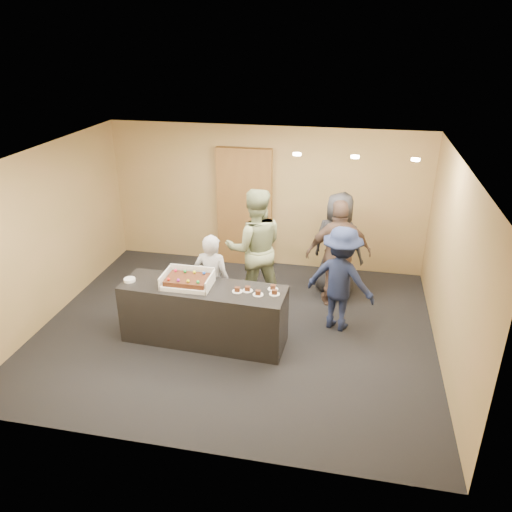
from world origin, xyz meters
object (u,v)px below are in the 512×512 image
Objects in this scene: storage_cabinet at (244,208)px; plate_stack at (130,280)px; sheet_cake at (187,280)px; person_brown_extra at (339,254)px; person_navy_man at (341,279)px; person_dark_suit at (338,244)px; serving_counter at (204,314)px; cake_box at (188,282)px; person_sage_man at (255,248)px; person_server_grey at (212,281)px.

storage_cabinet is 13.63× the size of plate_stack.
sheet_cake is (-0.21, -2.79, -0.15)m from storage_cabinet.
plate_stack is 3.34m from person_brown_extra.
person_navy_man is 0.91× the size of person_dark_suit.
cake_box is at bearing 176.01° from serving_counter.
person_brown_extra is (1.86, -1.27, -0.23)m from storage_cabinet.
sheet_cake is (-0.00, -0.03, 0.05)m from cake_box.
person_sage_man is 1.37m from person_brown_extra.
person_brown_extra reaches higher than person_dark_suit.
plate_stack is 0.09× the size of person_dark_suit.
person_sage_man is 1.10× the size of person_brown_extra.
sheet_cake reaches higher than serving_counter.
cake_box is 0.42× the size of person_navy_man.
plate_stack is 0.09× the size of person_brown_extra.
storage_cabinet is 1.26× the size of person_brown_extra.
person_sage_man reaches higher than sheet_cake.
serving_counter is at bearing 50.96° from person_sage_man.
cake_box is 2.28m from person_navy_man.
person_brown_extra reaches higher than sheet_cake.
person_dark_suit is (1.81, 1.49, 0.15)m from person_server_grey.
person_server_grey is (1.11, 0.49, -0.16)m from plate_stack.
sheet_cake is at bearing -177.34° from serving_counter.
person_server_grey is 1.00m from person_sage_man.
person_navy_man is at bearing 20.04° from sheet_cake.
storage_cabinet is 3.29× the size of cake_box.
cake_box is at bearing 61.64° from person_dark_suit.
sheet_cake is (-0.22, 0.00, 0.55)m from serving_counter.
person_server_grey is (0.02, -2.34, -0.39)m from storage_cabinet.
person_navy_man is at bearing 143.21° from person_sage_man.
cake_box is (-0.22, 0.03, 0.50)m from serving_counter.
person_brown_extra is (1.84, 1.08, 0.15)m from person_server_grey.
person_dark_suit is (1.81, 1.94, 0.46)m from serving_counter.
plate_stack is at bearing 33.87° from person_navy_man.
person_dark_suit is at bearing -25.17° from storage_cabinet.
person_server_grey is at bearing 91.45° from serving_counter.
storage_cabinet is 3.04m from plate_stack.
person_dark_suit is at bearing -171.01° from person_sage_man.
person_brown_extra is (1.35, 0.25, -0.09)m from person_sage_man.
storage_cabinet reaches higher than sheet_cake.
serving_counter is at bearing -89.78° from storage_cabinet.
person_brown_extra is at bearing 35.88° from cake_box.
person_server_grey is 1.95m from person_navy_man.
sheet_cake reaches higher than plate_stack.
serving_counter is at bearing -6.65° from cake_box.
storage_cabinet reaches higher than serving_counter.
person_navy_man is at bearing -46.06° from storage_cabinet.
person_server_grey is 0.83× the size of person_brown_extra.
person_sage_man reaches higher than person_navy_man.
sheet_cake is at bearing 38.76° from person_navy_man.
sheet_cake is 2.81m from person_dark_suit.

